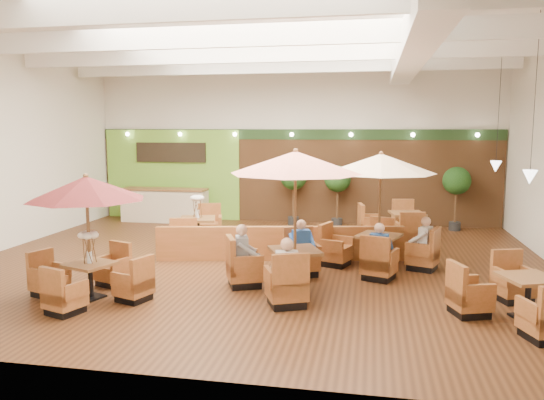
% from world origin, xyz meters
% --- Properties ---
extents(room, '(14.04, 14.00, 5.52)m').
position_xyz_m(room, '(0.25, 1.22, 3.63)').
color(room, '#381E0F').
rests_on(room, ground).
extents(service_counter, '(3.00, 0.75, 1.18)m').
position_xyz_m(service_counter, '(-4.40, 5.10, 0.58)').
color(service_counter, beige).
rests_on(service_counter, ground).
extents(booth_divider, '(6.07, 1.37, 0.85)m').
position_xyz_m(booth_divider, '(0.52, 0.44, 0.43)').
color(booth_divider, brown).
rests_on(booth_divider, ground).
extents(table_0, '(2.50, 2.50, 2.42)m').
position_xyz_m(table_0, '(-2.57, -3.17, 1.65)').
color(table_0, brown).
rests_on(table_0, ground).
extents(table_1, '(2.83, 3.01, 2.87)m').
position_xyz_m(table_1, '(1.14, -1.85, 2.05)').
color(table_1, brown).
rests_on(table_1, ground).
extents(table_2, '(2.85, 2.85, 2.74)m').
position_xyz_m(table_2, '(2.91, 0.17, 1.86)').
color(table_2, brown).
rests_on(table_2, ground).
extents(table_3, '(1.15, 2.93, 1.61)m').
position_xyz_m(table_3, '(-1.95, 1.43, 0.51)').
color(table_3, brown).
rests_on(table_3, ground).
extents(table_4, '(1.89, 2.69, 0.95)m').
position_xyz_m(table_4, '(5.12, -2.81, 0.35)').
color(table_4, brown).
rests_on(table_4, ground).
extents(table_5, '(1.99, 2.89, 1.04)m').
position_xyz_m(table_5, '(3.45, 3.46, 0.39)').
color(table_5, brown).
rests_on(table_5, ground).
extents(topiary_0, '(0.91, 0.91, 2.11)m').
position_xyz_m(topiary_0, '(0.13, 5.30, 1.57)').
color(topiary_0, black).
rests_on(topiary_0, ground).
extents(topiary_1, '(0.88, 0.88, 2.04)m').
position_xyz_m(topiary_1, '(1.60, 5.30, 1.52)').
color(topiary_1, black).
rests_on(topiary_1, ground).
extents(topiary_2, '(0.88, 0.88, 2.05)m').
position_xyz_m(topiary_2, '(5.37, 5.30, 1.53)').
color(topiary_2, black).
rests_on(topiary_2, ground).
extents(diner_0, '(0.45, 0.39, 0.83)m').
position_xyz_m(diner_0, '(1.22, -2.90, 0.77)').
color(diner_0, silver).
rests_on(diner_0, ground).
extents(diner_1, '(0.44, 0.41, 0.79)m').
position_xyz_m(diner_1, '(1.22, -0.80, 0.75)').
color(diner_1, '#2655A7').
rests_on(diner_1, ground).
extents(diner_2, '(0.42, 0.46, 0.85)m').
position_xyz_m(diner_2, '(0.17, -1.85, 0.78)').
color(diner_2, gray).
rests_on(diner_2, ground).
extents(diner_3, '(0.42, 0.36, 0.80)m').
position_xyz_m(diner_3, '(2.91, -0.83, 0.76)').
color(diner_3, '#2655A7').
rests_on(diner_3, ground).
extents(diner_4, '(0.42, 0.44, 0.79)m').
position_xyz_m(diner_4, '(3.91, 0.17, 0.76)').
color(diner_4, silver).
rests_on(diner_4, ground).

